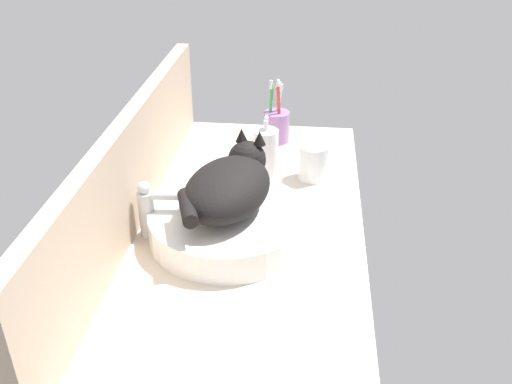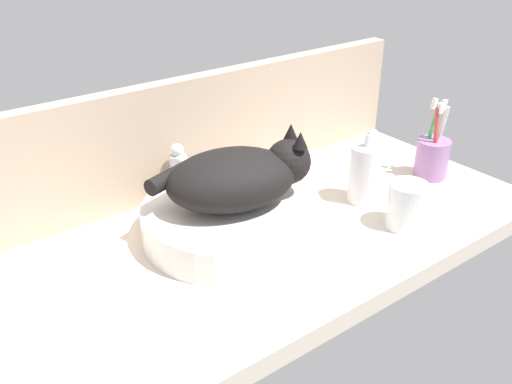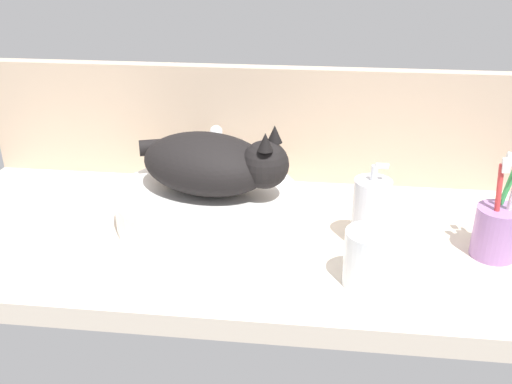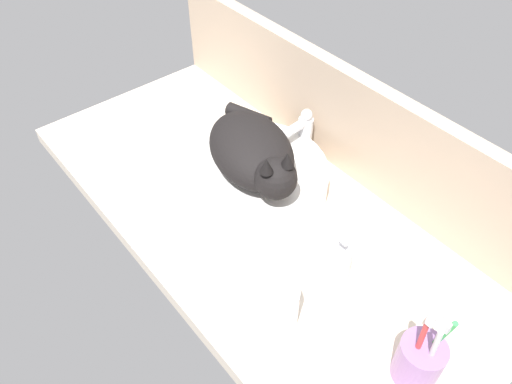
# 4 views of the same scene
# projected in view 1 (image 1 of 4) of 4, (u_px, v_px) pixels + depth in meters

# --- Properties ---
(ground_plane) EXTENTS (1.17, 0.55, 0.04)m
(ground_plane) POSITION_uv_depth(u_px,v_px,m) (244.00, 232.00, 1.32)
(ground_plane) COLOR beige
(backsplash_panel) EXTENTS (1.17, 0.04, 0.25)m
(backsplash_panel) POSITION_uv_depth(u_px,v_px,m) (130.00, 171.00, 1.27)
(backsplash_panel) COLOR tan
(backsplash_panel) RESTS_ON ground_plane
(sink_basin) EXTENTS (0.35, 0.35, 0.07)m
(sink_basin) POSITION_uv_depth(u_px,v_px,m) (228.00, 224.00, 1.26)
(sink_basin) COLOR white
(sink_basin) RESTS_ON ground_plane
(cat) EXTENTS (0.31, 0.23, 0.14)m
(cat) POSITION_uv_depth(u_px,v_px,m) (230.00, 185.00, 1.22)
(cat) COLOR black
(cat) RESTS_ON sink_basin
(faucet) EXTENTS (0.04, 0.12, 0.14)m
(faucet) POSITION_uv_depth(u_px,v_px,m) (151.00, 207.00, 1.24)
(faucet) COLOR silver
(faucet) RESTS_ON ground_plane
(soap_dispenser) EXTENTS (0.07, 0.07, 0.16)m
(soap_dispenser) POSITION_uv_depth(u_px,v_px,m) (266.00, 152.00, 1.50)
(soap_dispenser) COLOR silver
(soap_dispenser) RESTS_ON ground_plane
(toothbrush_cup) EXTENTS (0.08, 0.08, 0.19)m
(toothbrush_cup) POSITION_uv_depth(u_px,v_px,m) (276.00, 125.00, 1.69)
(toothbrush_cup) COLOR #996BA8
(toothbrush_cup) RESTS_ON ground_plane
(water_glass) EXTENTS (0.08, 0.08, 0.09)m
(water_glass) POSITION_uv_depth(u_px,v_px,m) (313.00, 164.00, 1.49)
(water_glass) COLOR white
(water_glass) RESTS_ON ground_plane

